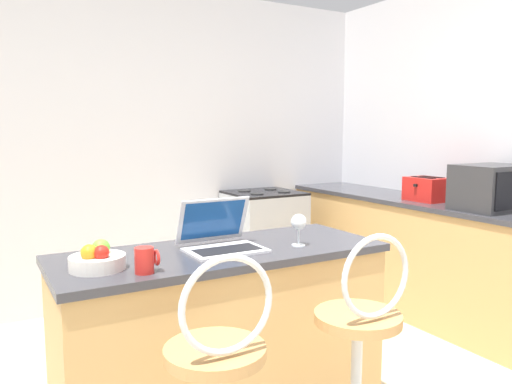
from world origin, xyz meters
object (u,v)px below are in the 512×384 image
at_px(toaster, 427,189).
at_px(mug_red, 145,260).
at_px(laptop, 220,236).
at_px(bar_stool_far, 359,370).
at_px(wine_glass_tall, 299,223).
at_px(stove_range, 264,242).
at_px(microwave, 491,188).
at_px(fruit_bowl, 97,260).

xyz_separation_m(toaster, mug_red, (-2.46, -0.83, -0.04)).
height_order(laptop, toaster, laptop).
distance_m(bar_stool_far, wine_glass_tall, 0.69).
height_order(stove_range, mug_red, mug_red).
bearing_deg(microwave, wine_glass_tall, -172.65).
xyz_separation_m(bar_stool_far, laptop, (-0.31, 0.61, 0.45)).
relative_size(microwave, mug_red, 4.70).
bearing_deg(bar_stool_far, mug_red, 151.19).
xyz_separation_m(toaster, fruit_bowl, (-2.60, -0.69, -0.05)).
bearing_deg(wine_glass_tall, fruit_bowl, 176.44).
distance_m(bar_stool_far, stove_range, 2.50).
relative_size(bar_stool_far, wine_glass_tall, 7.13).
bearing_deg(laptop, stove_range, 53.95).
distance_m(toaster, mug_red, 2.59).
distance_m(toaster, stove_range, 1.46).
bearing_deg(laptop, wine_glass_tall, -20.61).
xyz_separation_m(mug_red, wine_glass_tall, (0.76, 0.08, 0.06)).
distance_m(bar_stool_far, microwave, 1.97).
relative_size(toaster, mug_red, 2.92).
bearing_deg(laptop, toaster, 16.82).
bearing_deg(stove_range, laptop, -126.05).
relative_size(stove_range, wine_glass_tall, 6.09).
distance_m(fruit_bowl, wine_glass_tall, 0.91).
height_order(bar_stool_far, toaster, toaster).
xyz_separation_m(toaster, stove_range, (-0.80, 1.09, -0.54)).
relative_size(bar_stool_far, stove_range, 1.17).
relative_size(laptop, mug_red, 3.43).
xyz_separation_m(laptop, stove_range, (1.24, 1.71, -0.51)).
relative_size(toaster, stove_range, 0.32).
height_order(stove_range, fruit_bowl, fruit_bowl).
bearing_deg(bar_stool_far, fruit_bowl, 148.30).
height_order(microwave, toaster, microwave).
height_order(toaster, wine_glass_tall, toaster).
xyz_separation_m(bar_stool_far, stove_range, (0.94, 2.32, -0.06)).
bearing_deg(mug_red, stove_range, 49.22).
xyz_separation_m(bar_stool_far, mug_red, (-0.72, 0.40, 0.44)).
distance_m(stove_range, fruit_bowl, 2.58).
height_order(microwave, fruit_bowl, microwave).
height_order(laptop, wine_glass_tall, laptop).
bearing_deg(mug_red, toaster, 18.67).
height_order(microwave, mug_red, microwave).
bearing_deg(microwave, mug_red, -172.99).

